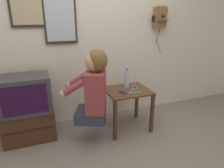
# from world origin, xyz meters

# --- Properties ---
(ground_plane) EXTENTS (14.00, 14.00, 0.00)m
(ground_plane) POSITION_xyz_m (0.00, 0.00, 0.00)
(ground_plane) COLOR slate
(wall_back) EXTENTS (6.80, 0.05, 2.55)m
(wall_back) POSITION_xyz_m (0.00, 1.17, 1.27)
(wall_back) COLOR beige
(wall_back) RESTS_ON ground_plane
(side_table) EXTENTS (0.59, 0.50, 0.58)m
(side_table) POSITION_xyz_m (0.42, 0.66, 0.47)
(side_table) COLOR #51331E
(side_table) RESTS_ON ground_plane
(person) EXTENTS (0.60, 0.52, 0.89)m
(person) POSITION_xyz_m (-0.09, 0.51, 0.74)
(person) COLOR #2D3347
(person) RESTS_ON ground_plane
(tv_stand) EXTENTS (0.63, 0.41, 0.41)m
(tv_stand) POSITION_xyz_m (-0.87, 0.87, 0.20)
(tv_stand) COLOR #422819
(tv_stand) RESTS_ON ground_plane
(television) EXTENTS (0.60, 0.42, 0.45)m
(television) POSITION_xyz_m (-0.87, 0.85, 0.63)
(television) COLOR #38383A
(television) RESTS_ON tv_stand
(wall_phone_antique) EXTENTS (0.23, 0.18, 0.72)m
(wall_phone_antique) POSITION_xyz_m (1.13, 1.09, 1.50)
(wall_phone_antique) COLOR brown
(framed_picture) EXTENTS (0.41, 0.03, 0.47)m
(framed_picture) POSITION_xyz_m (-0.72, 1.13, 1.63)
(framed_picture) COLOR #2D2823
(wall_mirror) EXTENTS (0.41, 0.03, 0.69)m
(wall_mirror) POSITION_xyz_m (-0.34, 1.13, 1.53)
(wall_mirror) COLOR #2D2823
(cell_phone_held) EXTENTS (0.08, 0.13, 0.01)m
(cell_phone_held) POSITION_xyz_m (0.32, 0.59, 0.59)
(cell_phone_held) COLOR navy
(cell_phone_held) RESTS_ON side_table
(cell_phone_spare) EXTENTS (0.12, 0.14, 0.01)m
(cell_phone_spare) POSITION_xyz_m (0.54, 0.68, 0.59)
(cell_phone_spare) COLOR silver
(cell_phone_spare) RESTS_ON side_table
(water_bottle) EXTENTS (0.07, 0.07, 0.27)m
(water_bottle) POSITION_xyz_m (0.46, 0.77, 0.71)
(water_bottle) COLOR #ADC6DB
(water_bottle) RESTS_ON side_table
(toothbrush) EXTENTS (0.16, 0.04, 0.02)m
(toothbrush) POSITION_xyz_m (0.45, 0.52, 0.59)
(toothbrush) COLOR #4CBF66
(toothbrush) RESTS_ON side_table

